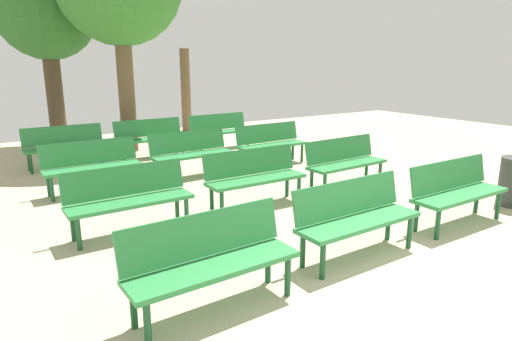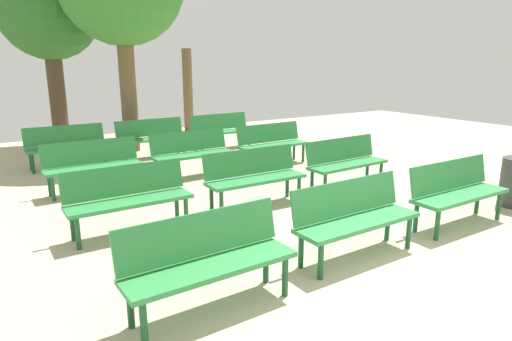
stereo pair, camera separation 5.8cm
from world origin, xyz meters
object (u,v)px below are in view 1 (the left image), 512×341
bench_r1_c0 (129,195)px  tree_1 (186,90)px  bench_r1_c2 (345,160)px  bench_r2_c1 (191,151)px  bench_r3_c0 (65,144)px  bench_r0_c0 (211,256)px  bench_r2_c2 (271,141)px  bench_r0_c1 (355,214)px  bench_r2_c0 (92,163)px  bench_r3_c1 (150,136)px  bench_r0_c2 (456,188)px  bench_r1_c1 (254,174)px  bench_r3_c2 (220,129)px  tree_0 (46,11)px

bench_r1_c0 → tree_1: size_ratio=0.62×
bench_r1_c2 → tree_1: (0.34, 7.50, 0.78)m
bench_r2_c1 → bench_r3_c0: size_ratio=1.01×
bench_r0_c0 → bench_r2_c2: (3.73, 4.42, 0.00)m
bench_r1_c2 → bench_r3_c0: (-3.88, 4.30, 0.00)m
bench_r0_c1 → bench_r2_c0: (-1.92, 4.31, 0.00)m
bench_r1_c2 → bench_r3_c1: bearing=112.3°
bench_r3_c1 → bench_r2_c0: bearing=-130.7°
bench_r0_c2 → bench_r1_c2: same height
bench_r0_c0 → bench_r2_c0: (-0.01, 4.41, 0.00)m
bench_r1_c1 → bench_r3_c2: 4.68m
tree_0 → bench_r2_c2: bearing=-54.4°
bench_r1_c2 → bench_r3_c1: size_ratio=1.01×
bench_r3_c1 → bench_r2_c2: bearing=-48.6°
bench_r0_c0 → bench_r2_c1: (1.85, 4.43, 0.00)m
bench_r2_c2 → bench_r1_c0: bearing=-151.8°
bench_r0_c2 → bench_r2_c0: 5.78m
bench_r1_c2 → bench_r2_c1: same height
bench_r0_c1 → tree_0: tree_0 is taller
bench_r2_c1 → bench_r0_c1: bearing=-91.7°
bench_r3_c0 → bench_r2_c2: bearing=-29.6°
bench_r1_c0 → bench_r1_c2: size_ratio=0.99×
bench_r3_c0 → bench_r0_c0: bearing=-89.8°
tree_1 → bench_r1_c1: bearing=-106.7°
bench_r0_c1 → bench_r1_c0: same height
bench_r0_c0 → bench_r0_c1: size_ratio=1.00×
tree_1 → bench_r0_c0: bearing=-113.1°
bench_r1_c1 → bench_r1_c2: same height
bench_r2_c1 → bench_r3_c1: 2.13m
bench_r3_c1 → bench_r3_c2: bearing=0.6°
bench_r3_c2 → tree_1: 3.26m
bench_r2_c0 → bench_r2_c1: (1.87, 0.03, 0.00)m
bench_r1_c1 → tree_1: (2.24, 7.47, 0.78)m
bench_r0_c2 → tree_1: tree_1 is taller
bench_r3_c2 → tree_0: 5.21m
bench_r0_c1 → bench_r1_c2: (1.90, 2.14, 0.00)m
bench_r0_c0 → bench_r0_c1: (1.90, 0.10, 0.00)m
bench_r1_c1 → bench_r2_c1: 2.18m
bench_r0_c0 → bench_r1_c1: bearing=48.0°
bench_r0_c1 → bench_r3_c1: bearing=90.1°
bench_r0_c2 → bench_r2_c1: 4.77m
bench_r0_c2 → bench_r0_c1: bearing=179.4°
bench_r0_c2 → bench_r2_c1: (-1.96, 4.35, 0.00)m
bench_r1_c1 → tree_1: tree_1 is taller
bench_r1_c0 → bench_r2_c0: same height
bench_r0_c1 → bench_r2_c0: same height
tree_0 → tree_1: (3.90, 0.46, -2.11)m
bench_r0_c2 → tree_1: size_ratio=0.62×
bench_r0_c0 → bench_r3_c2: same height
bench_r2_c2 → bench_r3_c0: size_ratio=1.01×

